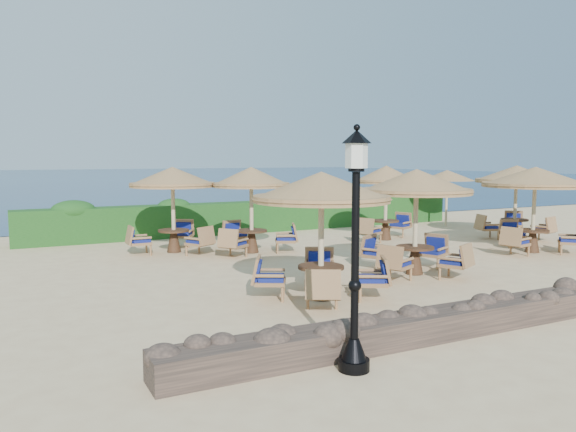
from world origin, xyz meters
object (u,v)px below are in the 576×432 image
Objects in this scene: cafe_set_4 at (251,195)px; cafe_set_6 at (516,185)px; cafe_set_1 at (416,203)px; cafe_set_2 at (535,188)px; cafe_set_3 at (173,192)px; cafe_set_5 at (386,187)px; cafe_set_0 at (321,211)px; lamp_post at (355,260)px; extra_parasol at (447,175)px.

cafe_set_4 is 9.89m from cafe_set_6.
cafe_set_2 is at bearing 9.95° from cafe_set_1.
cafe_set_3 is 0.96× the size of cafe_set_6.
cafe_set_5 is 4.80m from cafe_set_6.
cafe_set_0 is 0.99× the size of cafe_set_6.
cafe_set_4 is at bearing 75.24° from lamp_post.
cafe_set_0 and cafe_set_3 have the same top height.
cafe_set_6 is (12.30, 8.11, 0.38)m from lamp_post.
cafe_set_5 is (6.29, 6.29, 0.04)m from cafe_set_0.
cafe_set_2 is at bearing -26.35° from cafe_set_4.
extra_parasol is 5.21m from cafe_set_5.
cafe_set_3 is (-9.96, 5.02, -0.12)m from cafe_set_2.
extra_parasol is 13.88m from cafe_set_0.
lamp_post is 1.16× the size of cafe_set_5.
cafe_set_3 is 12.20m from cafe_set_6.
cafe_set_0 is 11.65m from cafe_set_6.
cafe_set_3 is at bearing 127.39° from cafe_set_1.
extra_parasol is at bearing 37.23° from cafe_set_0.
cafe_set_2 is 1.15× the size of cafe_set_3.
cafe_set_5 is (7.85, 9.90, 0.33)m from lamp_post.
cafe_set_3 is 1.01× the size of cafe_set_4.
cafe_set_6 is (9.78, -1.44, 0.13)m from cafe_set_4.
cafe_set_0 is 1.02× the size of cafe_set_1.
cafe_set_5 is at bearing 158.11° from cafe_set_6.
cafe_set_2 is at bearing 28.77° from lamp_post.
cafe_set_1 is at bearing -119.39° from cafe_set_5.
cafe_set_6 reaches higher than extra_parasol.
extra_parasol is 0.87× the size of cafe_set_3.
cafe_set_3 and cafe_set_5 have the same top height.
lamp_post is 6.84m from cafe_set_1.
extra_parasol is at bearing 23.88° from cafe_set_5.
cafe_set_0 is 1.04× the size of cafe_set_4.
lamp_post reaches higher than cafe_set_2.
cafe_set_5 and cafe_set_6 have the same top height.
cafe_set_3 is (-1.18, 7.09, 0.03)m from cafe_set_0.
cafe_set_3 is at bearing 99.43° from cafe_set_0.
cafe_set_3 is (0.38, 10.69, 0.32)m from lamp_post.
cafe_set_6 is (4.45, -1.79, 0.05)m from cafe_set_5.
cafe_set_4 and cafe_set_6 have the same top height.
cafe_set_5 is at bearing 60.61° from cafe_set_1.
cafe_set_1 is 7.51m from cafe_set_3.
cafe_set_4 is 5.34m from cafe_set_5.
cafe_set_0 is at bearing -157.28° from cafe_set_6.
cafe_set_1 is 5.48m from cafe_set_2.
cafe_set_0 and cafe_set_1 have the same top height.
cafe_set_0 is (1.56, 3.61, 0.29)m from lamp_post.
lamp_post reaches higher than extra_parasol.
cafe_set_3 is 7.51m from cafe_set_5.
lamp_post is at bearing -128.42° from cafe_set_5.
lamp_post reaches higher than cafe_set_1.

